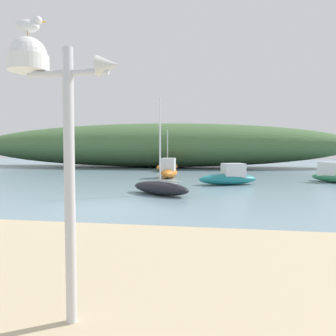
{
  "coord_description": "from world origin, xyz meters",
  "views": [
    {
      "loc": [
        4.38,
        -11.93,
        2.16
      ],
      "look_at": [
        1.17,
        6.45,
        1.11
      ],
      "focal_mm": 36.34,
      "sensor_mm": 36.0,
      "label": 1
    }
  ],
  "objects_px": {
    "mast_structure": "(46,94)",
    "seagull_on_radar": "(29,25)",
    "motorboat_by_sandbar": "(334,175)",
    "motorboat_inner_mooring": "(169,171)",
    "motorboat_near_shore": "(229,177)",
    "sailboat_mid_channel": "(168,167)",
    "sailboat_far_left": "(160,188)"
  },
  "relations": [
    {
      "from": "seagull_on_radar",
      "to": "sailboat_mid_channel",
      "type": "bearing_deg",
      "value": 97.02
    },
    {
      "from": "mast_structure",
      "to": "seagull_on_radar",
      "type": "bearing_deg",
      "value": 177.62
    },
    {
      "from": "motorboat_inner_mooring",
      "to": "sailboat_mid_channel",
      "type": "bearing_deg",
      "value": 100.79
    },
    {
      "from": "sailboat_mid_channel",
      "to": "sailboat_far_left",
      "type": "relative_size",
      "value": 0.98
    },
    {
      "from": "sailboat_far_left",
      "to": "motorboat_by_sandbar",
      "type": "height_order",
      "value": "sailboat_far_left"
    },
    {
      "from": "seagull_on_radar",
      "to": "motorboat_by_sandbar",
      "type": "height_order",
      "value": "seagull_on_radar"
    },
    {
      "from": "motorboat_near_shore",
      "to": "motorboat_by_sandbar",
      "type": "distance_m",
      "value": 7.18
    },
    {
      "from": "sailboat_mid_channel",
      "to": "motorboat_by_sandbar",
      "type": "height_order",
      "value": "sailboat_mid_channel"
    },
    {
      "from": "seagull_on_radar",
      "to": "motorboat_inner_mooring",
      "type": "xyz_separation_m",
      "value": [
        -2.14,
        21.61,
        -2.99
      ]
    },
    {
      "from": "seagull_on_radar",
      "to": "motorboat_inner_mooring",
      "type": "height_order",
      "value": "seagull_on_radar"
    },
    {
      "from": "motorboat_inner_mooring",
      "to": "motorboat_near_shore",
      "type": "height_order",
      "value": "motorboat_inner_mooring"
    },
    {
      "from": "mast_structure",
      "to": "sailboat_mid_channel",
      "type": "height_order",
      "value": "sailboat_mid_channel"
    },
    {
      "from": "sailboat_mid_channel",
      "to": "sailboat_far_left",
      "type": "height_order",
      "value": "sailboat_far_left"
    },
    {
      "from": "seagull_on_radar",
      "to": "motorboat_inner_mooring",
      "type": "bearing_deg",
      "value": 95.64
    },
    {
      "from": "mast_structure",
      "to": "seagull_on_radar",
      "type": "distance_m",
      "value": 0.79
    },
    {
      "from": "sailboat_far_left",
      "to": "motorboat_near_shore",
      "type": "distance_m",
      "value": 6.02
    },
    {
      "from": "sailboat_mid_channel",
      "to": "motorboat_by_sandbar",
      "type": "bearing_deg",
      "value": -37.04
    },
    {
      "from": "seagull_on_radar",
      "to": "motorboat_near_shore",
      "type": "distance_m",
      "value": 17.66
    },
    {
      "from": "mast_structure",
      "to": "sailboat_mid_channel",
      "type": "distance_m",
      "value": 29.71
    },
    {
      "from": "mast_structure",
      "to": "motorboat_near_shore",
      "type": "bearing_deg",
      "value": 83.05
    },
    {
      "from": "seagull_on_radar",
      "to": "motorboat_near_shore",
      "type": "relative_size",
      "value": 0.09
    },
    {
      "from": "motorboat_by_sandbar",
      "to": "mast_structure",
      "type": "bearing_deg",
      "value": -113.88
    },
    {
      "from": "motorboat_inner_mooring",
      "to": "sailboat_mid_channel",
      "type": "distance_m",
      "value": 7.89
    },
    {
      "from": "motorboat_near_shore",
      "to": "motorboat_by_sandbar",
      "type": "bearing_deg",
      "value": 21.31
    },
    {
      "from": "mast_structure",
      "to": "sailboat_mid_channel",
      "type": "xyz_separation_m",
      "value": [
        -3.81,
        29.37,
        -2.36
      ]
    },
    {
      "from": "sailboat_mid_channel",
      "to": "motorboat_near_shore",
      "type": "distance_m",
      "value": 13.48
    },
    {
      "from": "motorboat_near_shore",
      "to": "motorboat_inner_mooring",
      "type": "bearing_deg",
      "value": 135.37
    },
    {
      "from": "sailboat_mid_channel",
      "to": "mast_structure",
      "type": "bearing_deg",
      "value": -82.62
    },
    {
      "from": "seagull_on_radar",
      "to": "motorboat_by_sandbar",
      "type": "distance_m",
      "value": 22.0
    },
    {
      "from": "motorboat_by_sandbar",
      "to": "sailboat_mid_channel",
      "type": "bearing_deg",
      "value": 142.96
    },
    {
      "from": "seagull_on_radar",
      "to": "sailboat_mid_channel",
      "type": "xyz_separation_m",
      "value": [
        -3.61,
        29.36,
        -3.13
      ]
    },
    {
      "from": "mast_structure",
      "to": "seagull_on_radar",
      "type": "xyz_separation_m",
      "value": [
        -0.19,
        0.01,
        0.77
      ]
    }
  ]
}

